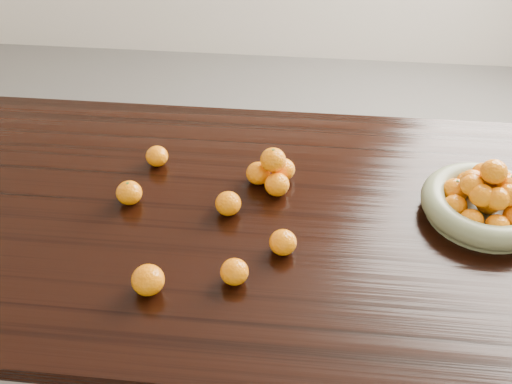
# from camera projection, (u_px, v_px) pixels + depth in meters

# --- Properties ---
(dining_table) EXTENTS (2.00, 1.00, 0.75)m
(dining_table) POSITION_uv_depth(u_px,v_px,m) (276.00, 240.00, 1.48)
(dining_table) COLOR black
(dining_table) RESTS_ON ground
(fruit_bowl) EXTENTS (0.31, 0.31, 0.16)m
(fruit_bowl) POSITION_uv_depth(u_px,v_px,m) (486.00, 201.00, 1.39)
(fruit_bowl) COLOR #717757
(fruit_bowl) RESTS_ON dining_table
(orange_pyramid) EXTENTS (0.13, 0.13, 0.11)m
(orange_pyramid) POSITION_uv_depth(u_px,v_px,m) (273.00, 171.00, 1.48)
(orange_pyramid) COLOR orange
(orange_pyramid) RESTS_ON dining_table
(loose_orange_0) EXTENTS (0.07, 0.07, 0.06)m
(loose_orange_0) POSITION_uv_depth(u_px,v_px,m) (129.00, 193.00, 1.44)
(loose_orange_0) COLOR orange
(loose_orange_0) RESTS_ON dining_table
(loose_orange_1) EXTENTS (0.07, 0.07, 0.07)m
(loose_orange_1) POSITION_uv_depth(u_px,v_px,m) (148.00, 280.00, 1.20)
(loose_orange_1) COLOR orange
(loose_orange_1) RESTS_ON dining_table
(loose_orange_2) EXTENTS (0.06, 0.06, 0.06)m
(loose_orange_2) POSITION_uv_depth(u_px,v_px,m) (234.00, 272.00, 1.22)
(loose_orange_2) COLOR orange
(loose_orange_2) RESTS_ON dining_table
(loose_orange_3) EXTENTS (0.06, 0.06, 0.06)m
(loose_orange_3) POSITION_uv_depth(u_px,v_px,m) (157.00, 156.00, 1.56)
(loose_orange_3) COLOR orange
(loose_orange_3) RESTS_ON dining_table
(loose_orange_4) EXTENTS (0.06, 0.06, 0.06)m
(loose_orange_4) POSITION_uv_depth(u_px,v_px,m) (228.00, 203.00, 1.40)
(loose_orange_4) COLOR orange
(loose_orange_4) RESTS_ON dining_table
(loose_orange_5) EXTENTS (0.06, 0.06, 0.06)m
(loose_orange_5) POSITION_uv_depth(u_px,v_px,m) (283.00, 242.00, 1.30)
(loose_orange_5) COLOR orange
(loose_orange_5) RESTS_ON dining_table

